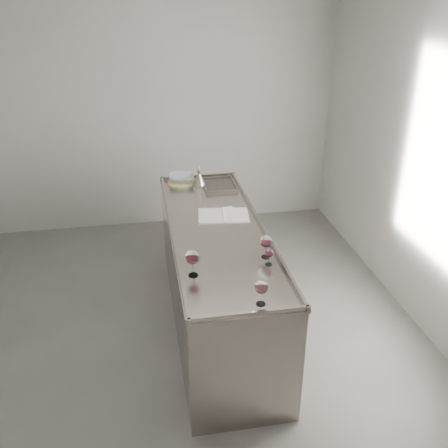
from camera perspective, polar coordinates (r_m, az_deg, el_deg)
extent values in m
cube|color=#565451|center=(4.29, -6.87, -14.34)|extent=(4.50, 5.00, 0.02)
cube|color=#A09D9A|center=(5.94, -9.33, 12.54)|extent=(4.50, 0.02, 2.80)
cube|color=#A09D9A|center=(4.25, 24.08, 5.13)|extent=(0.02, 5.00, 2.80)
cube|color=gray|center=(4.29, -0.78, -6.31)|extent=(0.75, 2.40, 0.92)
cube|color=gray|center=(4.06, -0.82, -0.69)|extent=(0.77, 2.42, 0.02)
cube|color=gray|center=(3.05, 2.91, -10.24)|extent=(0.77, 0.02, 0.03)
cube|color=gray|center=(5.13, -3.01, 5.46)|extent=(0.77, 0.02, 0.03)
cube|color=gray|center=(4.01, -5.97, -0.79)|extent=(0.02, 2.42, 0.03)
cube|color=gray|center=(4.12, 4.20, 0.02)|extent=(0.02, 2.42, 0.03)
cube|color=#595654|center=(4.91, -0.57, 4.28)|extent=(0.30, 0.38, 0.01)
cylinder|color=white|center=(3.44, -3.52, -5.85)|extent=(0.07, 0.07, 0.00)
cylinder|color=white|center=(3.41, -3.54, -5.15)|extent=(0.01, 0.01, 0.09)
ellipsoid|color=white|center=(3.37, -3.59, -3.81)|extent=(0.10, 0.10, 0.10)
cylinder|color=#38070F|center=(3.38, -3.58, -4.14)|extent=(0.07, 0.07, 0.02)
cylinder|color=white|center=(3.16, 4.23, -9.07)|extent=(0.06, 0.06, 0.00)
cylinder|color=white|center=(3.14, 4.25, -8.42)|extent=(0.01, 0.01, 0.08)
ellipsoid|color=white|center=(3.09, 4.30, -7.19)|extent=(0.09, 0.09, 0.09)
cylinder|color=#340710|center=(3.10, 4.29, -7.49)|extent=(0.06, 0.06, 0.02)
cylinder|color=white|center=(3.66, 4.76, -3.75)|extent=(0.06, 0.06, 0.00)
cylinder|color=white|center=(3.64, 4.78, -3.14)|extent=(0.01, 0.01, 0.09)
ellipsoid|color=white|center=(3.60, 4.83, -1.99)|extent=(0.09, 0.09, 0.09)
cylinder|color=#390714|center=(3.61, 4.82, -2.27)|extent=(0.06, 0.06, 0.02)
cylinder|color=white|center=(3.57, 5.12, -4.60)|extent=(0.05, 0.05, 0.00)
cylinder|color=white|center=(3.55, 5.14, -4.15)|extent=(0.01, 0.01, 0.06)
ellipsoid|color=white|center=(3.53, 5.18, -3.33)|extent=(0.06, 0.06, 0.06)
cylinder|color=#350713|center=(3.53, 5.17, -3.52)|extent=(0.04, 0.04, 0.01)
cube|color=silver|center=(4.27, -1.52, 0.94)|extent=(0.24, 0.32, 0.01)
cube|color=silver|center=(4.28, 1.41, 1.01)|extent=(0.24, 0.32, 0.01)
cylinder|color=white|center=(4.27, -0.05, 1.05)|extent=(0.05, 0.30, 0.01)
cube|color=silver|center=(4.31, 0.33, 1.18)|extent=(0.24, 0.30, 0.00)
cylinder|color=#D1CB87|center=(5.01, -4.83, 4.84)|extent=(0.34, 0.34, 0.02)
imported|color=#96ABAE|center=(5.00, -4.84, 5.27)|extent=(0.28, 0.28, 0.06)
cone|color=gray|center=(4.88, -2.86, 5.00)|extent=(0.15, 0.15, 0.13)
cylinder|color=gray|center=(4.86, -2.88, 5.89)|extent=(0.03, 0.03, 0.03)
cylinder|color=#A86C2E|center=(4.85, -2.89, 6.16)|extent=(0.04, 0.04, 0.02)
cone|color=gray|center=(4.84, -2.90, 6.49)|extent=(0.03, 0.03, 0.04)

